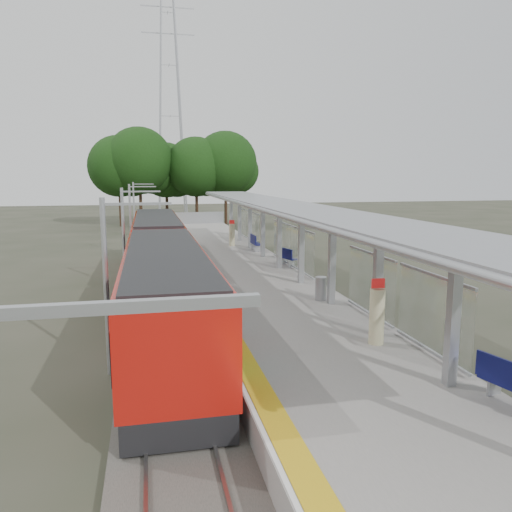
{
  "coord_description": "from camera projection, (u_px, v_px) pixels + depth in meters",
  "views": [
    {
      "loc": [
        -5.02,
        -8.19,
        6.03
      ],
      "look_at": [
        -0.1,
        14.35,
        2.3
      ],
      "focal_mm": 35.0,
      "sensor_mm": 36.0,
      "label": 1
    }
  ],
  "objects": [
    {
      "name": "bench_far",
      "position": [
        255.0,
        242.0,
        33.69
      ],
      "size": [
        0.5,
        1.6,
        1.09
      ],
      "rotation": [
        0.0,
        0.0,
        0.01
      ],
      "color": "#0F124F",
      "rests_on": "platform"
    },
    {
      "name": "platform",
      "position": [
        237.0,
        271.0,
        29.13
      ],
      "size": [
        6.0,
        50.0,
        1.0
      ],
      "primitive_type": "cube",
      "color": "gray",
      "rests_on": "ground"
    },
    {
      "name": "canopy",
      "position": [
        281.0,
        212.0,
        25.2
      ],
      "size": [
        3.27,
        38.0,
        3.66
      ],
      "color": "#9EA0A5",
      "rests_on": "platform"
    },
    {
      "name": "info_pillar_near",
      "position": [
        377.0,
        316.0,
        14.96
      ],
      "size": [
        0.45,
        0.45,
        2.01
      ],
      "rotation": [
        0.0,
        0.0,
        -0.04
      ],
      "color": "#C6BF90",
      "rests_on": "platform"
    },
    {
      "name": "train",
      "position": [
        160.0,
        261.0,
        23.47
      ],
      "size": [
        2.74,
        27.6,
        3.62
      ],
      "color": "black",
      "rests_on": "ground"
    },
    {
      "name": "catenary_masts",
      "position": [
        125.0,
        235.0,
        26.47
      ],
      "size": [
        2.08,
        48.16,
        5.4
      ],
      "color": "#9EA0A5",
      "rests_on": "ground"
    },
    {
      "name": "info_pillar_far",
      "position": [
        232.0,
        235.0,
        36.07
      ],
      "size": [
        0.42,
        0.42,
        1.86
      ],
      "rotation": [
        0.0,
        0.0,
        -0.23
      ],
      "color": "#C6BF90",
      "rests_on": "platform"
    },
    {
      "name": "bench_near",
      "position": [
        511.0,
        383.0,
        10.85
      ],
      "size": [
        0.87,
        1.65,
        1.08
      ],
      "rotation": [
        0.0,
        0.0,
        0.25
      ],
      "color": "#0F124F",
      "rests_on": "platform"
    },
    {
      "name": "tactile_strip",
      "position": [
        193.0,
        264.0,
        28.51
      ],
      "size": [
        0.6,
        50.0,
        0.02
      ],
      "primitive_type": "cube",
      "color": "gold",
      "rests_on": "platform"
    },
    {
      "name": "ground",
      "position": [
        415.0,
        482.0,
        9.92
      ],
      "size": [
        200.0,
        200.0,
        0.0
      ],
      "primitive_type": "plane",
      "color": "#474438",
      "rests_on": "ground"
    },
    {
      "name": "bench_mid",
      "position": [
        287.0,
        256.0,
        28.04
      ],
      "size": [
        0.85,
        1.54,
        1.01
      ],
      "rotation": [
        0.0,
        0.0,
        0.29
      ],
      "color": "#0F124F",
      "rests_on": "platform"
    },
    {
      "name": "tree_cluster",
      "position": [
        170.0,
        165.0,
        59.94
      ],
      "size": [
        20.13,
        10.04,
        11.68
      ],
      "color": "#382316",
      "rests_on": "ground"
    },
    {
      "name": "trackbed",
      "position": [
        159.0,
        281.0,
        28.24
      ],
      "size": [
        3.0,
        70.0,
        0.24
      ],
      "primitive_type": "cube",
      "color": "#59544C",
      "rests_on": "ground"
    },
    {
      "name": "litter_bin",
      "position": [
        321.0,
        288.0,
        20.31
      ],
      "size": [
        0.5,
        0.5,
        0.96
      ],
      "primitive_type": "cylinder",
      "rotation": [
        0.0,
        0.0,
        0.07
      ],
      "color": "#9EA0A5",
      "rests_on": "platform"
    },
    {
      "name": "end_fence",
      "position": [
        196.0,
        218.0,
        53.02
      ],
      "size": [
        6.0,
        0.1,
        1.2
      ],
      "primitive_type": "cube",
      "color": "#9EA0A5",
      "rests_on": "platform"
    },
    {
      "name": "pylon",
      "position": [
        170.0,
        91.0,
        77.09
      ],
      "size": [
        8.0,
        4.0,
        38.0
      ],
      "primitive_type": null,
      "color": "#9EA0A5",
      "rests_on": "ground"
    }
  ]
}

